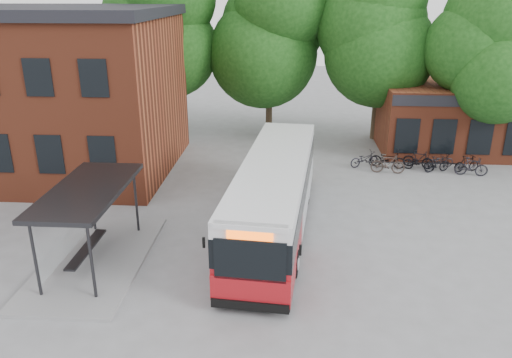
# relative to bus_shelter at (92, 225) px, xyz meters

# --- Properties ---
(ground) EXTENTS (100.00, 100.00, 0.00)m
(ground) POSITION_rel_bus_shelter_xyz_m (4.50, 1.00, -1.45)
(ground) COLOR slate
(station_building) EXTENTS (18.40, 10.40, 8.50)m
(station_building) POSITION_rel_bus_shelter_xyz_m (-8.50, 10.00, 2.80)
(station_building) COLOR maroon
(station_building) RESTS_ON ground
(shop_row) EXTENTS (14.00, 6.20, 4.00)m
(shop_row) POSITION_rel_bus_shelter_xyz_m (19.50, 15.00, 0.55)
(shop_row) COLOR maroon
(shop_row) RESTS_ON ground
(bus_shelter) EXTENTS (3.60, 7.00, 2.90)m
(bus_shelter) POSITION_rel_bus_shelter_xyz_m (0.00, 0.00, 0.00)
(bus_shelter) COLOR #28282B
(bus_shelter) RESTS_ON ground
(bike_rail) EXTENTS (5.20, 0.10, 0.38)m
(bike_rail) POSITION_rel_bus_shelter_xyz_m (13.78, 11.00, -1.26)
(bike_rail) COLOR #28282B
(bike_rail) RESTS_ON ground
(tree_0) EXTENTS (7.92, 7.92, 11.00)m
(tree_0) POSITION_rel_bus_shelter_xyz_m (-1.50, 17.00, 4.05)
(tree_0) COLOR #133D10
(tree_0) RESTS_ON ground
(tree_1) EXTENTS (7.92, 7.92, 10.40)m
(tree_1) POSITION_rel_bus_shelter_xyz_m (5.50, 18.00, 3.75)
(tree_1) COLOR #133D10
(tree_1) RESTS_ON ground
(tree_2) EXTENTS (7.92, 7.92, 11.00)m
(tree_2) POSITION_rel_bus_shelter_xyz_m (12.50, 17.00, 4.05)
(tree_2) COLOR #133D10
(tree_2) RESTS_ON ground
(tree_3) EXTENTS (7.04, 7.04, 9.28)m
(tree_3) POSITION_rel_bus_shelter_xyz_m (17.50, 13.00, 3.19)
(tree_3) COLOR #133D10
(tree_3) RESTS_ON ground
(city_bus) EXTENTS (3.61, 12.06, 3.02)m
(city_bus) POSITION_rel_bus_shelter_xyz_m (6.39, 2.98, 0.06)
(city_bus) COLOR #A11218
(city_bus) RESTS_ON ground
(bicycle_0) EXTENTS (1.81, 1.23, 0.90)m
(bicycle_0) POSITION_rel_bus_shelter_xyz_m (11.12, 11.19, -1.00)
(bicycle_0) COLOR black
(bicycle_0) RESTS_ON ground
(bicycle_1) EXTENTS (1.85, 0.70, 1.08)m
(bicycle_1) POSITION_rel_bus_shelter_xyz_m (12.23, 10.20, -0.91)
(bicycle_1) COLOR #3C312C
(bicycle_1) RESTS_ON ground
(bicycle_2) EXTENTS (2.01, 1.17, 1.00)m
(bicycle_2) POSITION_rel_bus_shelter_xyz_m (12.39, 11.16, -0.95)
(bicycle_2) COLOR black
(bicycle_2) RESTS_ON ground
(bicycle_3) EXTENTS (1.70, 1.11, 0.99)m
(bicycle_3) POSITION_rel_bus_shelter_xyz_m (14.08, 11.23, -0.95)
(bicycle_3) COLOR black
(bicycle_3) RESTS_ON ground
(bicycle_4) EXTENTS (1.77, 1.17, 0.88)m
(bicycle_4) POSITION_rel_bus_shelter_xyz_m (14.01, 10.79, -1.01)
(bicycle_4) COLOR black
(bicycle_4) RESTS_ON ground
(bicycle_5) EXTENTS (1.56, 0.91, 0.90)m
(bicycle_5) POSITION_rel_bus_shelter_xyz_m (14.92, 10.58, -1.00)
(bicycle_5) COLOR black
(bicycle_5) RESTS_ON ground
(bicycle_6) EXTENTS (1.60, 0.90, 0.79)m
(bicycle_6) POSITION_rel_bus_shelter_xyz_m (15.34, 11.37, -1.05)
(bicycle_6) COLOR black
(bicycle_6) RESTS_ON ground
(bicycle_7) EXTENTS (1.59, 0.90, 0.92)m
(bicycle_7) POSITION_rel_bus_shelter_xyz_m (16.55, 10.74, -0.99)
(bicycle_7) COLOR black
(bicycle_7) RESTS_ON ground
(bicycle_extra_0) EXTENTS (1.74, 0.69, 1.01)m
(bicycle_extra_0) POSITION_rel_bus_shelter_xyz_m (16.58, 10.12, -0.94)
(bicycle_extra_0) COLOR black
(bicycle_extra_0) RESTS_ON ground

